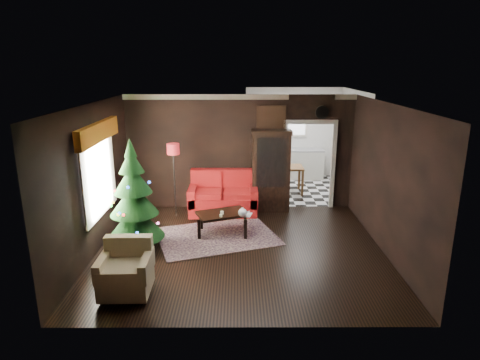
{
  "coord_description": "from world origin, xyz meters",
  "views": [
    {
      "loc": [
        -0.03,
        -7.43,
        3.5
      ],
      "look_at": [
        0.0,
        0.9,
        1.15
      ],
      "focal_mm": 31.01,
      "sensor_mm": 36.0,
      "label": 1
    }
  ],
  "objects_px": {
    "floor_lamp": "(175,183)",
    "armchair": "(125,268)",
    "kitchen_table": "(290,179)",
    "loveseat": "(223,193)",
    "curio_cabinet": "(271,173)",
    "coffee_table": "(223,223)",
    "christmas_tree": "(134,197)",
    "teapot": "(242,212)",
    "wall_clock": "(322,112)"
  },
  "relations": [
    {
      "from": "floor_lamp",
      "to": "teapot",
      "type": "bearing_deg",
      "value": -39.65
    },
    {
      "from": "loveseat",
      "to": "floor_lamp",
      "type": "bearing_deg",
      "value": -167.51
    },
    {
      "from": "loveseat",
      "to": "teapot",
      "type": "relative_size",
      "value": 8.34
    },
    {
      "from": "loveseat",
      "to": "floor_lamp",
      "type": "distance_m",
      "value": 1.19
    },
    {
      "from": "curio_cabinet",
      "to": "armchair",
      "type": "height_order",
      "value": "curio_cabinet"
    },
    {
      "from": "floor_lamp",
      "to": "armchair",
      "type": "height_order",
      "value": "floor_lamp"
    },
    {
      "from": "curio_cabinet",
      "to": "floor_lamp",
      "type": "relative_size",
      "value": 1.03
    },
    {
      "from": "armchair",
      "to": "kitchen_table",
      "type": "distance_m",
      "value": 6.21
    },
    {
      "from": "curio_cabinet",
      "to": "teapot",
      "type": "distance_m",
      "value": 1.93
    },
    {
      "from": "armchair",
      "to": "kitchen_table",
      "type": "relative_size",
      "value": 1.08
    },
    {
      "from": "christmas_tree",
      "to": "coffee_table",
      "type": "relative_size",
      "value": 2.03
    },
    {
      "from": "kitchen_table",
      "to": "curio_cabinet",
      "type": "bearing_deg",
      "value": -114.44
    },
    {
      "from": "teapot",
      "to": "kitchen_table",
      "type": "height_order",
      "value": "kitchen_table"
    },
    {
      "from": "christmas_tree",
      "to": "armchair",
      "type": "xyz_separation_m",
      "value": [
        0.25,
        -1.73,
        -0.59
      ]
    },
    {
      "from": "floor_lamp",
      "to": "coffee_table",
      "type": "distance_m",
      "value": 1.66
    },
    {
      "from": "teapot",
      "to": "christmas_tree",
      "type": "bearing_deg",
      "value": -168.9
    },
    {
      "from": "wall_clock",
      "to": "coffee_table",
      "type": "bearing_deg",
      "value": -143.78
    },
    {
      "from": "loveseat",
      "to": "wall_clock",
      "type": "xyz_separation_m",
      "value": [
        2.35,
        0.4,
        1.88
      ]
    },
    {
      "from": "armchair",
      "to": "floor_lamp",
      "type": "bearing_deg",
      "value": 84.44
    },
    {
      "from": "curio_cabinet",
      "to": "floor_lamp",
      "type": "bearing_deg",
      "value": -168.35
    },
    {
      "from": "curio_cabinet",
      "to": "armchair",
      "type": "xyz_separation_m",
      "value": [
        -2.53,
        -3.91,
        -0.49
      ]
    },
    {
      "from": "loveseat",
      "to": "christmas_tree",
      "type": "height_order",
      "value": "christmas_tree"
    },
    {
      "from": "loveseat",
      "to": "kitchen_table",
      "type": "relative_size",
      "value": 2.27
    },
    {
      "from": "coffee_table",
      "to": "wall_clock",
      "type": "bearing_deg",
      "value": 36.22
    },
    {
      "from": "loveseat",
      "to": "christmas_tree",
      "type": "xyz_separation_m",
      "value": [
        -1.63,
        -1.95,
        0.55
      ]
    },
    {
      "from": "floor_lamp",
      "to": "wall_clock",
      "type": "distance_m",
      "value": 3.85
    },
    {
      "from": "christmas_tree",
      "to": "teapot",
      "type": "bearing_deg",
      "value": 11.1
    },
    {
      "from": "coffee_table",
      "to": "teapot",
      "type": "height_order",
      "value": "teapot"
    },
    {
      "from": "curio_cabinet",
      "to": "coffee_table",
      "type": "relative_size",
      "value": 1.83
    },
    {
      "from": "christmas_tree",
      "to": "kitchen_table",
      "type": "xyz_separation_m",
      "value": [
        3.43,
        3.6,
        -0.68
      ]
    },
    {
      "from": "teapot",
      "to": "kitchen_table",
      "type": "xyz_separation_m",
      "value": [
        1.35,
        3.19,
        -0.2
      ]
    },
    {
      "from": "curio_cabinet",
      "to": "christmas_tree",
      "type": "relative_size",
      "value": 0.9
    },
    {
      "from": "armchair",
      "to": "wall_clock",
      "type": "distance_m",
      "value": 5.86
    },
    {
      "from": "coffee_table",
      "to": "wall_clock",
      "type": "distance_m",
      "value": 3.58
    },
    {
      "from": "floor_lamp",
      "to": "christmas_tree",
      "type": "xyz_separation_m",
      "value": [
        -0.52,
        -1.71,
        0.22
      ]
    },
    {
      "from": "christmas_tree",
      "to": "kitchen_table",
      "type": "bearing_deg",
      "value": 46.37
    },
    {
      "from": "armchair",
      "to": "coffee_table",
      "type": "height_order",
      "value": "armchair"
    },
    {
      "from": "floor_lamp",
      "to": "armchair",
      "type": "distance_m",
      "value": 3.47
    },
    {
      "from": "floor_lamp",
      "to": "christmas_tree",
      "type": "distance_m",
      "value": 1.8
    },
    {
      "from": "loveseat",
      "to": "curio_cabinet",
      "type": "bearing_deg",
      "value": 10.83
    },
    {
      "from": "loveseat",
      "to": "teapot",
      "type": "bearing_deg",
      "value": -73.77
    },
    {
      "from": "floor_lamp",
      "to": "armchair",
      "type": "xyz_separation_m",
      "value": [
        -0.27,
        -3.44,
        -0.37
      ]
    },
    {
      "from": "armchair",
      "to": "loveseat",
      "type": "bearing_deg",
      "value": 68.32
    },
    {
      "from": "christmas_tree",
      "to": "teapot",
      "type": "xyz_separation_m",
      "value": [
        2.08,
        0.41,
        -0.47
      ]
    },
    {
      "from": "floor_lamp",
      "to": "curio_cabinet",
      "type": "bearing_deg",
      "value": 11.65
    },
    {
      "from": "loveseat",
      "to": "christmas_tree",
      "type": "distance_m",
      "value": 2.61
    },
    {
      "from": "kitchen_table",
      "to": "floor_lamp",
      "type": "bearing_deg",
      "value": -146.95
    },
    {
      "from": "curio_cabinet",
      "to": "armchair",
      "type": "distance_m",
      "value": 4.68
    },
    {
      "from": "coffee_table",
      "to": "christmas_tree",
      "type": "bearing_deg",
      "value": -158.5
    },
    {
      "from": "floor_lamp",
      "to": "coffee_table",
      "type": "height_order",
      "value": "floor_lamp"
    }
  ]
}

